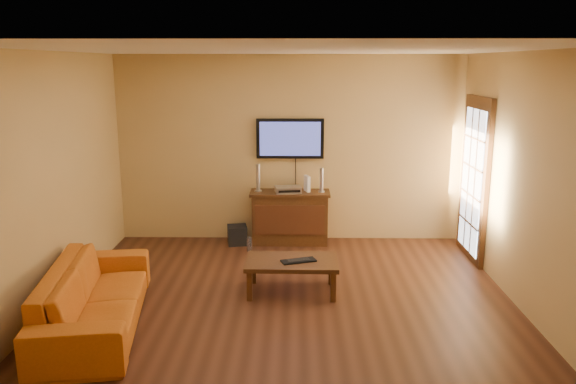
{
  "coord_description": "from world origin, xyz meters",
  "views": [
    {
      "loc": [
        0.1,
        -5.6,
        2.57
      ],
      "look_at": [
        0.01,
        0.8,
        1.1
      ],
      "focal_mm": 35.0,
      "sensor_mm": 36.0,
      "label": 1
    }
  ],
  "objects_px": {
    "coffee_table": "(292,264)",
    "game_console": "(307,184)",
    "television": "(290,139)",
    "subwoofer": "(237,235)",
    "speaker_right": "(322,181)",
    "sofa": "(94,286)",
    "keyboard": "(299,261)",
    "media_console": "(290,217)",
    "bottle": "(249,244)",
    "speaker_left": "(258,179)",
    "av_receiver": "(288,189)"
  },
  "relations": [
    {
      "from": "subwoofer",
      "to": "media_console",
      "type": "bearing_deg",
      "value": -4.08
    },
    {
      "from": "subwoofer",
      "to": "keyboard",
      "type": "xyz_separation_m",
      "value": [
        0.88,
        -1.8,
        0.26
      ]
    },
    {
      "from": "speaker_left",
      "to": "subwoofer",
      "type": "xyz_separation_m",
      "value": [
        -0.31,
        -0.11,
        -0.81
      ]
    },
    {
      "from": "television",
      "to": "coffee_table",
      "type": "relative_size",
      "value": 0.93
    },
    {
      "from": "coffee_table",
      "to": "media_console",
      "type": "bearing_deg",
      "value": 91.37
    },
    {
      "from": "game_console",
      "to": "television",
      "type": "bearing_deg",
      "value": 131.66
    },
    {
      "from": "game_console",
      "to": "subwoofer",
      "type": "bearing_deg",
      "value": 168.71
    },
    {
      "from": "speaker_left",
      "to": "speaker_right",
      "type": "relative_size",
      "value": 1.14
    },
    {
      "from": "sofa",
      "to": "subwoofer",
      "type": "height_order",
      "value": "sofa"
    },
    {
      "from": "coffee_table",
      "to": "av_receiver",
      "type": "bearing_deg",
      "value": 92.24
    },
    {
      "from": "television",
      "to": "sofa",
      "type": "xyz_separation_m",
      "value": [
        -1.9,
        -2.89,
        -1.09
      ]
    },
    {
      "from": "speaker_right",
      "to": "keyboard",
      "type": "distance_m",
      "value": 1.97
    },
    {
      "from": "coffee_table",
      "to": "bottle",
      "type": "distance_m",
      "value": 1.56
    },
    {
      "from": "sofa",
      "to": "av_receiver",
      "type": "distance_m",
      "value": 3.3
    },
    {
      "from": "speaker_left",
      "to": "game_console",
      "type": "height_order",
      "value": "speaker_left"
    },
    {
      "from": "keyboard",
      "to": "speaker_left",
      "type": "bearing_deg",
      "value": 106.92
    },
    {
      "from": "media_console",
      "to": "keyboard",
      "type": "height_order",
      "value": "media_console"
    },
    {
      "from": "sofa",
      "to": "av_receiver",
      "type": "xyz_separation_m",
      "value": [
        1.88,
        2.69,
        0.39
      ]
    },
    {
      "from": "media_console",
      "to": "bottle",
      "type": "xyz_separation_m",
      "value": [
        -0.56,
        -0.4,
        -0.28
      ]
    },
    {
      "from": "coffee_table",
      "to": "subwoofer",
      "type": "distance_m",
      "value": 1.93
    },
    {
      "from": "game_console",
      "to": "bottle",
      "type": "height_order",
      "value": "game_console"
    },
    {
      "from": "television",
      "to": "coffee_table",
      "type": "height_order",
      "value": "television"
    },
    {
      "from": "sofa",
      "to": "keyboard",
      "type": "height_order",
      "value": "sofa"
    },
    {
      "from": "coffee_table",
      "to": "keyboard",
      "type": "relative_size",
      "value": 2.52
    },
    {
      "from": "av_receiver",
      "to": "speaker_left",
      "type": "bearing_deg",
      "value": 163.65
    },
    {
      "from": "speaker_right",
      "to": "media_console",
      "type": "bearing_deg",
      "value": 179.22
    },
    {
      "from": "game_console",
      "to": "subwoofer",
      "type": "height_order",
      "value": "game_console"
    },
    {
      "from": "bottle",
      "to": "speaker_right",
      "type": "bearing_deg",
      "value": 21.35
    },
    {
      "from": "television",
      "to": "coffee_table",
      "type": "distance_m",
      "value": 2.32
    },
    {
      "from": "media_console",
      "to": "subwoofer",
      "type": "distance_m",
      "value": 0.81
    },
    {
      "from": "coffee_table",
      "to": "game_console",
      "type": "relative_size",
      "value": 4.62
    },
    {
      "from": "coffee_table",
      "to": "speaker_right",
      "type": "xyz_separation_m",
      "value": [
        0.41,
        1.82,
        0.59
      ]
    },
    {
      "from": "av_receiver",
      "to": "game_console",
      "type": "distance_m",
      "value": 0.29
    },
    {
      "from": "sofa",
      "to": "speaker_left",
      "type": "bearing_deg",
      "value": -36.7
    },
    {
      "from": "television",
      "to": "speaker_right",
      "type": "height_order",
      "value": "television"
    },
    {
      "from": "coffee_table",
      "to": "speaker_left",
      "type": "xyz_separation_m",
      "value": [
        -0.5,
        1.85,
        0.61
      ]
    },
    {
      "from": "coffee_table",
      "to": "game_console",
      "type": "height_order",
      "value": "game_console"
    },
    {
      "from": "subwoofer",
      "to": "television",
      "type": "bearing_deg",
      "value": 8.77
    },
    {
      "from": "game_console",
      "to": "subwoofer",
      "type": "relative_size",
      "value": 0.83
    },
    {
      "from": "television",
      "to": "keyboard",
      "type": "relative_size",
      "value": 2.33
    },
    {
      "from": "television",
      "to": "bottle",
      "type": "distance_m",
      "value": 1.63
    },
    {
      "from": "bottle",
      "to": "speaker_left",
      "type": "bearing_deg",
      "value": 76.29
    },
    {
      "from": "media_console",
      "to": "speaker_right",
      "type": "relative_size",
      "value": 3.28
    },
    {
      "from": "media_console",
      "to": "game_console",
      "type": "height_order",
      "value": "game_console"
    },
    {
      "from": "television",
      "to": "av_receiver",
      "type": "distance_m",
      "value": 0.74
    },
    {
      "from": "av_receiver",
      "to": "game_console",
      "type": "xyz_separation_m",
      "value": [
        0.27,
        0.06,
        0.07
      ]
    },
    {
      "from": "speaker_left",
      "to": "game_console",
      "type": "bearing_deg",
      "value": 0.76
    },
    {
      "from": "media_console",
      "to": "coffee_table",
      "type": "xyz_separation_m",
      "value": [
        0.04,
        -1.83,
        -0.05
      ]
    },
    {
      "from": "sofa",
      "to": "speaker_right",
      "type": "xyz_separation_m",
      "value": [
        2.36,
        2.71,
        0.51
      ]
    },
    {
      "from": "coffee_table",
      "to": "keyboard",
      "type": "xyz_separation_m",
      "value": [
        0.08,
        -0.05,
        0.06
      ]
    }
  ]
}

